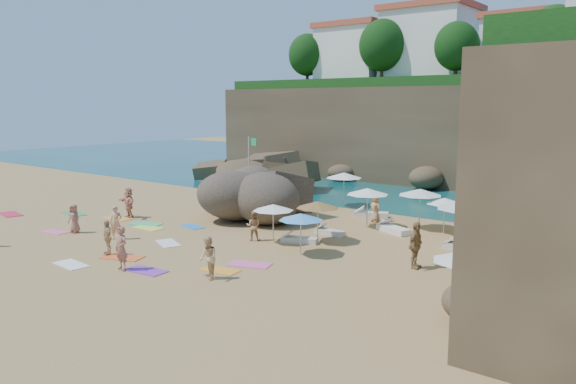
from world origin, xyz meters
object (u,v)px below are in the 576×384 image
Objects in this scene: person_stand_0 at (116,223)px; person_stand_3 at (416,245)px; person_stand_2 at (283,197)px; person_stand_4 at (375,208)px; person_stand_5 at (289,199)px; flag_pole at (251,160)px; lounger_0 at (371,215)px; person_stand_1 at (253,226)px; parasol_2 at (476,200)px; parasol_0 at (368,191)px; rock_outcrop at (248,214)px; parasol_1 at (344,175)px.

person_stand_3 is at bearing -22.06° from person_stand_0.
person_stand_4 is (6.78, -0.16, 0.05)m from person_stand_2.
person_stand_2 is 1.16m from person_stand_5.
flag_pole is at bearing -165.16° from person_stand_4.
flag_pole is 2.28× the size of person_stand_3.
person_stand_0 is 14.08m from person_stand_4.
lounger_0 is 1.01× the size of person_stand_3.
person_stand_1 is 0.95× the size of person_stand_5.
person_stand_1 is 8.35m from person_stand_3.
person_stand_5 is at bearing -17.95° from flag_pole.
person_stand_1 is (-8.06, -8.08, -1.04)m from parasol_2.
parasol_0 is 7.78m from person_stand_3.
rock_outcrop is 4.71× the size of person_stand_5.
lounger_0 is 14.53m from person_stand_0.
person_stand_3 is at bearing -26.46° from flag_pole.
parasol_0 is 1.55× the size of person_stand_2.
lounger_0 is 1.17× the size of person_stand_0.
person_stand_0 is 1.08× the size of person_stand_4.
rock_outcrop is 4.97× the size of person_stand_2.
person_stand_5 is (1.48, 2.24, 0.77)m from rock_outcrop.
rock_outcrop is 8.89m from person_stand_0.
lounger_0 is at bearing 175.53° from parasol_2.
person_stand_0 is 1.15× the size of person_stand_2.
person_stand_1 is at bearing 91.94° from person_stand_3.
person_stand_5 is (-6.13, 1.04, -1.20)m from parasol_0.
person_stand_0 reaches higher than person_stand_2.
lounger_0 is (3.20, -1.99, -1.88)m from parasol_1.
person_stand_3 reaches higher than person_stand_5.
parasol_2 reaches higher than rock_outcrop.
person_stand_4 reaches higher than rock_outcrop.
parasol_2 is 7.61m from person_stand_3.
person_stand_1 reaches higher than rock_outcrop.
flag_pole is 1.95× the size of parasol_0.
rock_outcrop is at bearing -139.25° from person_stand_4.
flag_pole is at bearing 166.77° from parasol_0.
rock_outcrop is 4.68× the size of person_stand_4.
parasol_2 is (5.15, 2.07, -0.20)m from parasol_0.
parasol_1 reaches higher than person_stand_3.
parasol_0 reaches higher than parasol_2.
person_stand_5 is at bearing -174.80° from parasol_2.
flag_pole is 2.63× the size of person_stand_0.
parasol_2 is 1.39× the size of person_stand_2.
person_stand_1 reaches higher than person_stand_2.
person_stand_2 is at bearing 58.66° from person_stand_3.
person_stand_2 reaches higher than rock_outcrop.
parasol_1 is 10.74m from person_stand_1.
person_stand_0 is at bearing 5.19° from person_stand_1.
person_stand_5 is at bearing 38.11° from person_stand_0.
flag_pole is 15.84m from parasol_2.
person_stand_2 is (-5.94, -0.90, 0.58)m from lounger_0.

